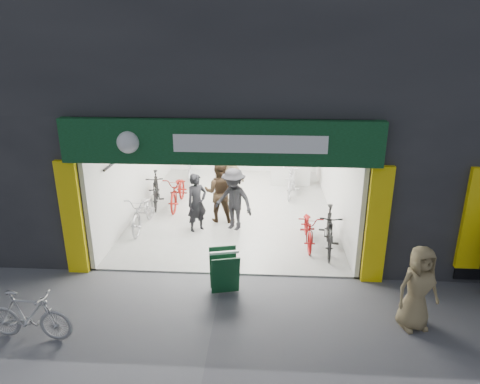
# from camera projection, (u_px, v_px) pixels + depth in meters

# --- Properties ---
(ground) EXTENTS (60.00, 60.00, 0.00)m
(ground) POSITION_uv_depth(u_px,v_px,m) (223.00, 274.00, 9.56)
(ground) COLOR #56565B
(ground) RESTS_ON ground
(building) EXTENTS (17.00, 10.27, 8.00)m
(building) POSITION_uv_depth(u_px,v_px,m) (268.00, 63.00, 12.76)
(building) COLOR #232326
(building) RESTS_ON ground
(bike_left_front) EXTENTS (0.69, 1.93, 1.01)m
(bike_left_front) POSITION_uv_depth(u_px,v_px,m) (143.00, 211.00, 11.78)
(bike_left_front) COLOR #A5A4A9
(bike_left_front) RESTS_ON ground
(bike_left_midfront) EXTENTS (0.86, 1.88, 1.09)m
(bike_left_midfront) POSITION_uv_depth(u_px,v_px,m) (156.00, 190.00, 13.36)
(bike_left_midfront) COLOR black
(bike_left_midfront) RESTS_ON ground
(bike_left_midback) EXTENTS (0.70, 1.98, 1.04)m
(bike_left_midback) POSITION_uv_depth(u_px,v_px,m) (178.00, 191.00, 13.33)
(bike_left_midback) COLOR maroon
(bike_left_midback) RESTS_ON ground
(bike_left_back) EXTENTS (0.74, 1.89, 1.10)m
(bike_left_back) POSITION_uv_depth(u_px,v_px,m) (190.00, 169.00, 15.47)
(bike_left_back) COLOR #A6A6AB
(bike_left_back) RESTS_ON ground
(bike_right_front) EXTENTS (0.71, 1.90, 1.11)m
(bike_right_front) POSITION_uv_depth(u_px,v_px,m) (329.00, 231.00, 10.44)
(bike_right_front) COLOR black
(bike_right_front) RESTS_ON ground
(bike_right_mid) EXTENTS (0.62, 1.73, 0.91)m
(bike_right_mid) POSITION_uv_depth(u_px,v_px,m) (309.00, 228.00, 10.85)
(bike_right_mid) COLOR maroon
(bike_right_mid) RESTS_ON ground
(bike_right_back) EXTENTS (0.86, 1.97, 1.14)m
(bike_right_back) POSITION_uv_depth(u_px,v_px,m) (292.00, 179.00, 14.28)
(bike_right_back) COLOR silver
(bike_right_back) RESTS_ON ground
(parked_bike) EXTENTS (1.57, 0.52, 0.93)m
(parked_bike) POSITION_uv_depth(u_px,v_px,m) (29.00, 315.00, 7.36)
(parked_bike) COLOR #A4A5A9
(parked_bike) RESTS_ON ground
(customer_a) EXTENTS (0.71, 0.69, 1.64)m
(customer_a) POSITION_uv_depth(u_px,v_px,m) (197.00, 203.00, 11.46)
(customer_a) COLOR black
(customer_a) RESTS_ON ground
(customer_b) EXTENTS (0.91, 0.73, 1.80)m
(customer_b) POSITION_uv_depth(u_px,v_px,m) (219.00, 192.00, 12.09)
(customer_b) COLOR #312216
(customer_b) RESTS_ON ground
(customer_c) EXTENTS (1.31, 1.12, 1.76)m
(customer_c) POSITION_uv_depth(u_px,v_px,m) (234.00, 200.00, 11.54)
(customer_c) COLOR black
(customer_c) RESTS_ON ground
(customer_d) EXTENTS (1.13, 0.90, 1.79)m
(customer_d) POSITION_uv_depth(u_px,v_px,m) (229.00, 178.00, 13.36)
(customer_d) COLOR #87734F
(customer_d) RESTS_ON ground
(pedestrian_near) EXTENTS (0.89, 0.70, 1.60)m
(pedestrian_near) POSITION_uv_depth(u_px,v_px,m) (418.00, 288.00, 7.56)
(pedestrian_near) COLOR olive
(pedestrian_near) RESTS_ON ground
(sandwich_board) EXTENTS (0.69, 0.70, 0.88)m
(sandwich_board) POSITION_uv_depth(u_px,v_px,m) (224.00, 270.00, 8.77)
(sandwich_board) COLOR #0F3C1E
(sandwich_board) RESTS_ON ground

